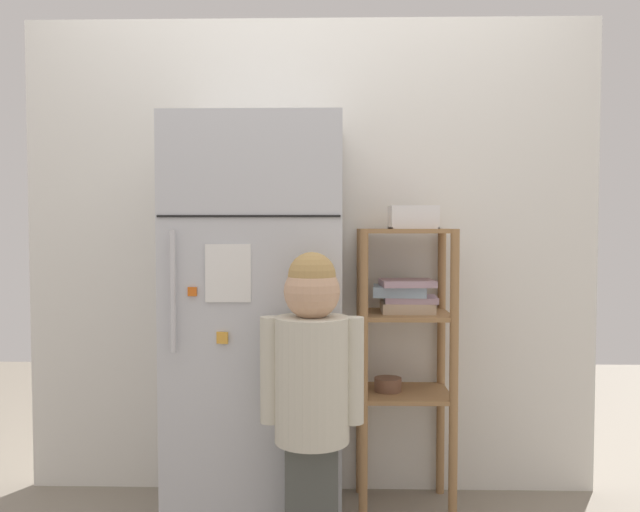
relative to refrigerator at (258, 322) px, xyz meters
name	(u,v)px	position (x,y,z in m)	size (l,w,h in m)	color
kitchen_wall_back	(311,257)	(0.20, 0.31, 0.25)	(2.56, 0.03, 2.12)	silver
refrigerator	(258,322)	(0.00, 0.00, 0.00)	(0.68, 0.59, 1.62)	silver
child_standing	(312,379)	(0.23, -0.39, -0.14)	(0.36, 0.26, 1.11)	#4D504B
pantry_shelf_unit	(404,329)	(0.61, 0.11, -0.05)	(0.40, 0.34, 1.19)	#9E7247
fruit_bin	(413,220)	(0.64, 0.11, 0.41)	(0.19, 0.19, 0.10)	white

